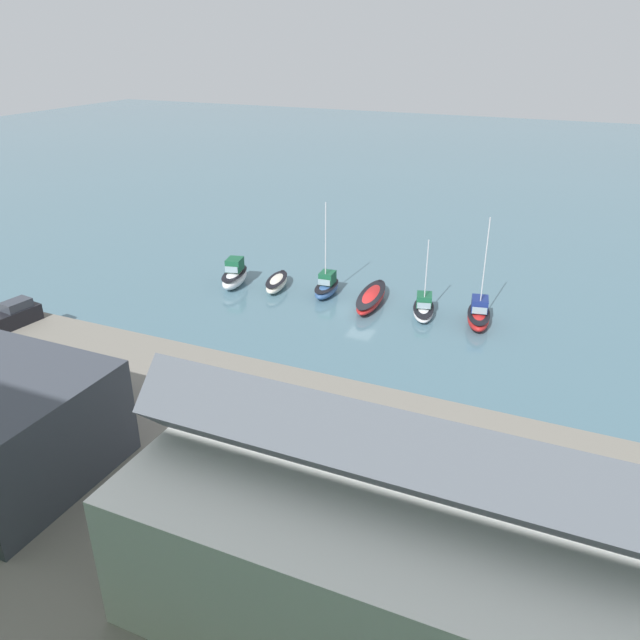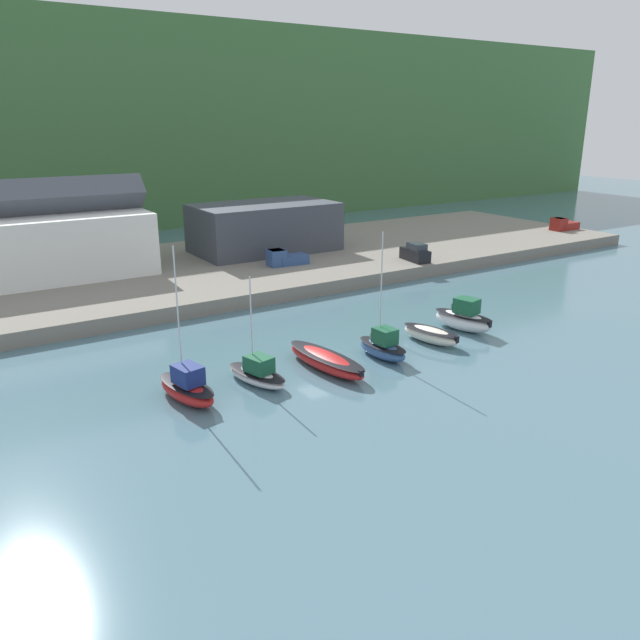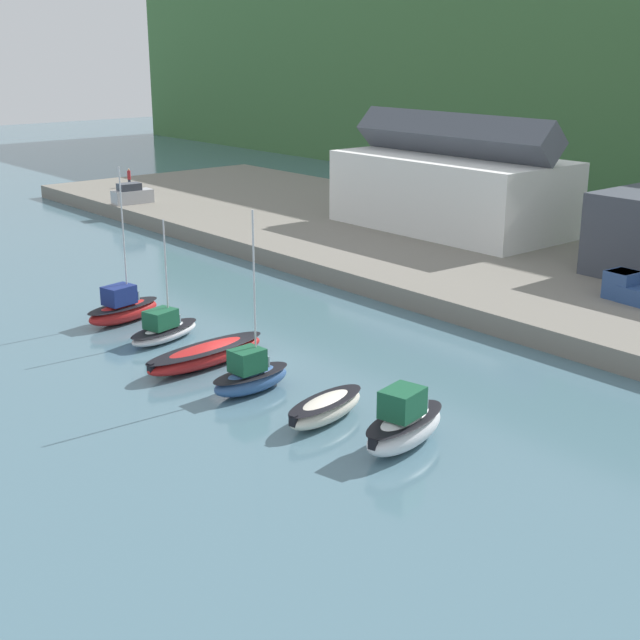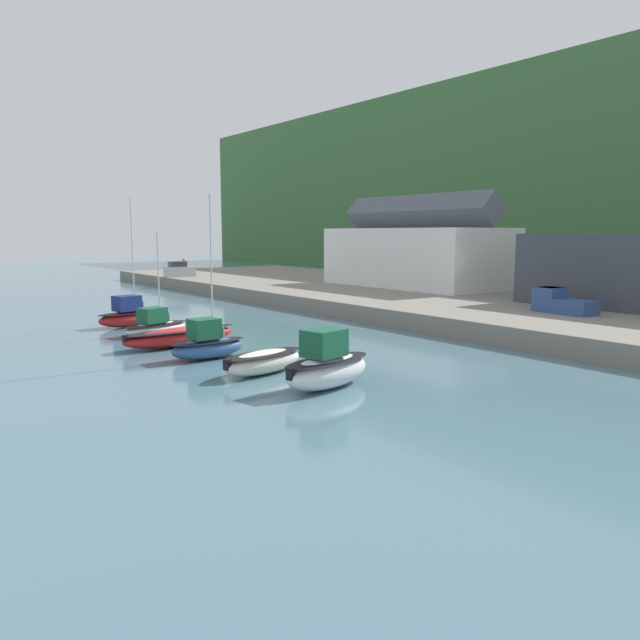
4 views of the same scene
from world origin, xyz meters
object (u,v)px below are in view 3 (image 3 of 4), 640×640
at_px(parked_car_1, 132,195).
at_px(moored_boat_2, 206,355).
at_px(moored_boat_0, 123,308).
at_px(moored_boat_3, 250,376).
at_px(moored_boat_4, 325,408).
at_px(moored_boat_1, 164,329).
at_px(moored_boat_5, 404,425).
at_px(pickup_truck_1, 635,290).
at_px(person_on_quay, 129,177).

bearing_deg(parked_car_1, moored_boat_2, -19.24).
height_order(moored_boat_0, parked_car_1, moored_boat_0).
xyz_separation_m(moored_boat_0, moored_boat_3, (15.62, -0.80, -0.03)).
distance_m(moored_boat_4, parked_car_1, 57.57).
bearing_deg(moored_boat_1, moored_boat_5, -12.77).
height_order(moored_boat_0, moored_boat_1, moored_boat_0).
bearing_deg(moored_boat_3, moored_boat_5, 4.72).
height_order(moored_boat_1, moored_boat_3, moored_boat_3).
distance_m(moored_boat_0, moored_boat_3, 15.64).
bearing_deg(moored_boat_2, moored_boat_4, -4.88).
relative_size(pickup_truck_1, person_on_quay, 2.27).
bearing_deg(moored_boat_4, person_on_quay, 147.28).
relative_size(moored_boat_1, pickup_truck_1, 1.57).
xyz_separation_m(moored_boat_2, person_on_quay, (-54.10, 24.59, 1.87)).
relative_size(moored_boat_2, pickup_truck_1, 1.74).
xyz_separation_m(moored_boat_5, pickup_truck_1, (-3.70, 25.24, 1.17)).
distance_m(moored_boat_4, pickup_truck_1, 26.17).
distance_m(moored_boat_1, moored_boat_3, 10.48).
distance_m(moored_boat_0, moored_boat_4, 21.12).
bearing_deg(moored_boat_3, pickup_truck_1, 73.12).
bearing_deg(moored_boat_4, pickup_truck_1, 76.10).
distance_m(pickup_truck_1, person_on_quay, 65.47).
bearing_deg(person_on_quay, moored_boat_5, -18.82).
xyz_separation_m(moored_boat_1, moored_boat_3, (10.44, -0.86, 0.17)).
xyz_separation_m(moored_boat_3, moored_boat_5, (10.06, 1.45, 0.18)).
bearing_deg(moored_boat_4, moored_boat_2, 168.86).
relative_size(moored_boat_0, moored_boat_4, 1.83).
bearing_deg(moored_boat_1, moored_boat_0, 166.27).
distance_m(moored_boat_3, person_on_quay, 64.18).
distance_m(moored_boat_1, moored_boat_4, 15.94).
bearing_deg(moored_boat_3, person_on_quay, 153.58).
bearing_deg(moored_boat_1, parked_car_1, 139.40).
xyz_separation_m(moored_boat_0, moored_boat_4, (21.12, -0.23, -0.27)).
distance_m(parked_car_1, pickup_truck_1, 55.57).
relative_size(moored_boat_1, moored_boat_3, 0.78).
distance_m(moored_boat_3, pickup_truck_1, 27.47).
relative_size(moored_boat_4, pickup_truck_1, 1.16).
xyz_separation_m(moored_boat_5, parked_car_1, (-58.83, 18.27, 1.26)).
relative_size(moored_boat_5, pickup_truck_1, 1.22).
height_order(moored_boat_4, pickup_truck_1, pickup_truck_1).
bearing_deg(moored_boat_2, moored_boat_5, -1.82).
bearing_deg(moored_boat_5, pickup_truck_1, 85.98).
height_order(moored_boat_2, pickup_truck_1, pickup_truck_1).
xyz_separation_m(moored_boat_0, person_on_quay, (-43.46, 24.21, 1.59)).
bearing_deg(person_on_quay, pickup_truck_1, 1.46).
xyz_separation_m(parked_car_1, pickup_truck_1, (55.14, 6.96, -0.10)).
xyz_separation_m(moored_boat_4, person_on_quay, (-64.58, 24.44, 1.86)).
height_order(moored_boat_3, moored_boat_5, moored_boat_3).
height_order(moored_boat_5, person_on_quay, person_on_quay).
height_order(moored_boat_2, parked_car_1, parked_car_1).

